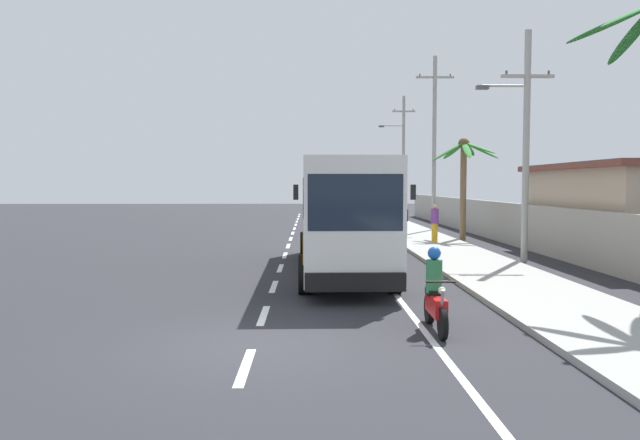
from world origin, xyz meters
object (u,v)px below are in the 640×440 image
(pedestrian_far_walk, at_px, (435,222))
(utility_pole_mid, at_px, (524,140))
(utility_pole_distant, at_px, (403,154))
(coach_bus_foreground, at_px, (340,211))
(motorcycle_beside_bus, at_px, (435,297))
(utility_pole_far, at_px, (434,141))
(palm_second, at_px, (464,166))
(pedestrian_midwalk, at_px, (405,220))

(pedestrian_far_walk, height_order, utility_pole_mid, utility_pole_mid)
(utility_pole_distant, bearing_deg, coach_bus_foreground, -102.33)
(motorcycle_beside_bus, distance_m, utility_pole_distant, 39.57)
(utility_pole_far, relative_size, utility_pole_distant, 1.03)
(palm_second, bearing_deg, utility_pole_mid, -89.60)
(coach_bus_foreground, xyz_separation_m, palm_second, (6.75, 10.72, 1.81))
(utility_pole_far, xyz_separation_m, utility_pole_distant, (0.30, 14.30, -0.06))
(pedestrian_midwalk, bearing_deg, palm_second, -41.04)
(pedestrian_far_walk, bearing_deg, coach_bus_foreground, 92.34)
(pedestrian_midwalk, bearing_deg, utility_pole_far, 49.64)
(coach_bus_foreground, relative_size, pedestrian_midwalk, 7.20)
(utility_pole_distant, height_order, palm_second, utility_pole_distant)
(motorcycle_beside_bus, xyz_separation_m, pedestrian_midwalk, (2.59, 20.41, 0.33))
(coach_bus_foreground, bearing_deg, utility_pole_mid, 18.04)
(pedestrian_midwalk, xyz_separation_m, pedestrian_far_walk, (0.86, -3.58, 0.08))
(motorcycle_beside_bus, distance_m, palm_second, 19.81)
(motorcycle_beside_bus, bearing_deg, pedestrian_far_walk, 78.39)
(utility_pole_mid, height_order, palm_second, utility_pole_mid)
(utility_pole_distant, bearing_deg, motorcycle_beside_bus, -97.73)
(pedestrian_midwalk, xyz_separation_m, utility_pole_far, (2.40, 4.22, 4.47))
(motorcycle_beside_bus, distance_m, pedestrian_far_walk, 17.18)
(pedestrian_far_walk, relative_size, utility_pole_far, 0.17)
(coach_bus_foreground, distance_m, motorcycle_beside_bus, 8.34)
(pedestrian_midwalk, distance_m, palm_second, 4.21)
(pedestrian_midwalk, height_order, utility_pole_far, utility_pole_far)
(pedestrian_midwalk, bearing_deg, pedestrian_far_walk, -87.20)
(utility_pole_mid, distance_m, palm_second, 8.53)
(motorcycle_beside_bus, bearing_deg, palm_second, 74.28)
(pedestrian_far_walk, bearing_deg, palm_second, -100.92)
(utility_pole_mid, height_order, utility_pole_far, utility_pole_far)
(motorcycle_beside_bus, xyz_separation_m, utility_pole_far, (4.99, 24.63, 4.79))
(coach_bus_foreground, distance_m, palm_second, 12.80)
(coach_bus_foreground, bearing_deg, palm_second, 57.80)
(utility_pole_mid, height_order, utility_pole_distant, utility_pole_distant)
(motorcycle_beside_bus, xyz_separation_m, palm_second, (5.30, 18.83, 3.14))
(coach_bus_foreground, bearing_deg, motorcycle_beside_bus, -79.84)
(utility_pole_distant, bearing_deg, pedestrian_midwalk, -98.27)
(coach_bus_foreground, relative_size, utility_pole_far, 1.11)
(pedestrian_far_walk, bearing_deg, pedestrian_midwalk, -44.74)
(coach_bus_foreground, distance_m, pedestrian_far_walk, 10.05)
(pedestrian_midwalk, height_order, palm_second, palm_second)
(pedestrian_midwalk, distance_m, utility_pole_mid, 11.02)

